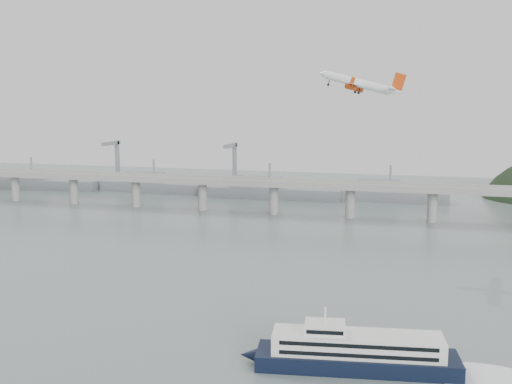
% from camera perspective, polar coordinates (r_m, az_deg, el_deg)
% --- Properties ---
extents(ground, '(900.00, 900.00, 0.00)m').
position_cam_1_polar(ground, '(201.15, -4.48, -12.41)').
color(ground, slate).
rests_on(ground, ground).
extents(bridge, '(800.00, 22.00, 23.90)m').
position_cam_1_polar(bridge, '(385.71, 5.86, 0.28)').
color(bridge, gray).
rests_on(bridge, ground).
extents(distant_fleet, '(453.00, 60.90, 40.00)m').
position_cam_1_polar(distant_fleet, '(498.10, -10.47, 0.66)').
color(distant_fleet, slate).
rests_on(distant_fleet, ground).
extents(ferry, '(89.48, 25.52, 16.93)m').
position_cam_1_polar(ferry, '(170.06, 9.58, -14.81)').
color(ferry, black).
rests_on(ferry, ground).
extents(airliner, '(40.87, 37.22, 13.41)m').
position_cam_1_polar(airliner, '(274.89, 9.81, 10.15)').
color(airliner, white).
rests_on(airliner, ground).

